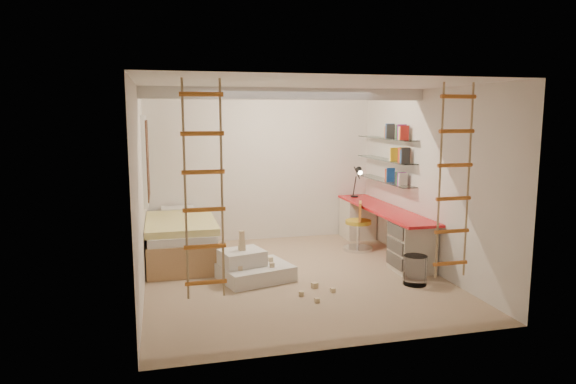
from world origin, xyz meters
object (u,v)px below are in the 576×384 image
object	(u,v)px
desk	(382,228)
bed	(181,239)
swivel_chair	(358,232)
play_platform	(252,268)

from	to	relation	value
desk	bed	bearing A→B (deg)	173.51
swivel_chair	play_platform	bearing A→B (deg)	-151.62
desk	bed	distance (m)	3.22
swivel_chair	play_platform	distance (m)	2.26
bed	play_platform	world-z (taller)	bed
bed	swivel_chair	world-z (taller)	swivel_chair
bed	desk	bearing A→B (deg)	-6.49
desk	swivel_chair	size ratio (longest dim) A/B	3.41
desk	bed	world-z (taller)	desk
bed	play_platform	bearing A→B (deg)	-53.38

